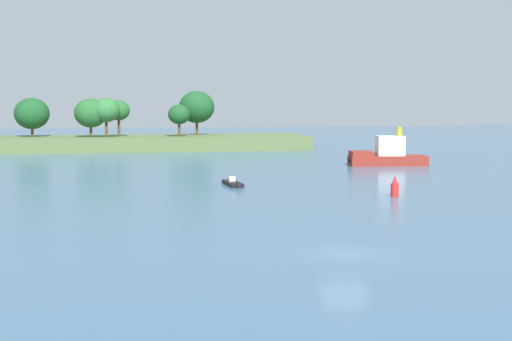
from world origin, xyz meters
name	(u,v)px	position (x,y,z in m)	size (l,w,h in m)	color
ground_plane	(345,254)	(0.00, 0.00, 0.00)	(400.00, 400.00, 0.00)	#3D607F
treeline_island	(142,134)	(-5.95, 92.13, 2.72)	(54.05, 14.69, 10.17)	#566B3D
fishing_skiff	(233,183)	(-0.17, 34.94, 0.22)	(1.49, 5.09, 0.87)	black
tugboat	(386,155)	(23.71, 54.26, 1.30)	(10.50, 5.28, 5.08)	maroon
channel_buoy_red	(395,188)	(12.33, 23.23, 0.81)	(0.70, 0.70, 1.90)	red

